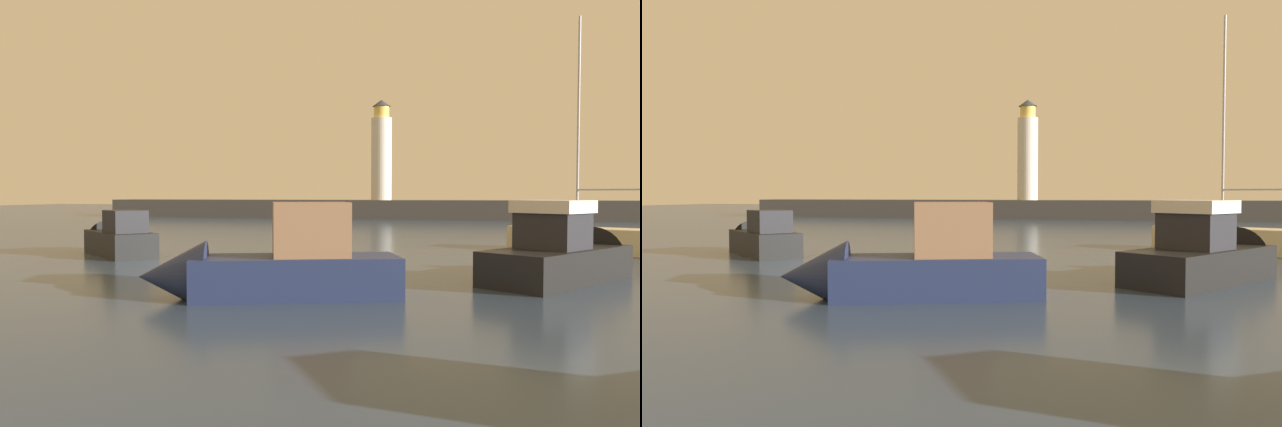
% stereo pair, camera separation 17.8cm
% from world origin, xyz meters
% --- Properties ---
extents(ground_plane, '(220.00, 220.00, 0.00)m').
position_xyz_m(ground_plane, '(0.00, 32.07, 0.00)').
color(ground_plane, '#2D3D51').
extents(breakwater, '(78.09, 4.78, 2.15)m').
position_xyz_m(breakwater, '(0.00, 64.15, 1.08)').
color(breakwater, '#423F3D').
rests_on(breakwater, ground_plane).
extents(lighthouse, '(2.34, 2.34, 11.51)m').
position_xyz_m(lighthouse, '(-5.46, 64.15, 7.60)').
color(lighthouse, silver).
rests_on(lighthouse, breakwater).
extents(motorboat_0, '(7.31, 4.23, 2.96)m').
position_xyz_m(motorboat_0, '(-1.52, 12.93, 0.84)').
color(motorboat_0, '#1E284C').
rests_on(motorboat_0, ground_plane).
extents(motorboat_1, '(6.09, 5.53, 2.42)m').
position_xyz_m(motorboat_1, '(-12.33, 22.11, 0.73)').
color(motorboat_1, black).
rests_on(motorboat_1, ground_plane).
extents(motorboat_2, '(6.22, 7.50, 3.12)m').
position_xyz_m(motorboat_2, '(7.33, 18.72, 0.80)').
color(motorboat_2, black).
rests_on(motorboat_2, ground_plane).
extents(sailboat_moored, '(7.92, 5.35, 11.52)m').
position_xyz_m(sailboat_moored, '(9.87, 28.23, 0.65)').
color(sailboat_moored, beige).
rests_on(sailboat_moored, ground_plane).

